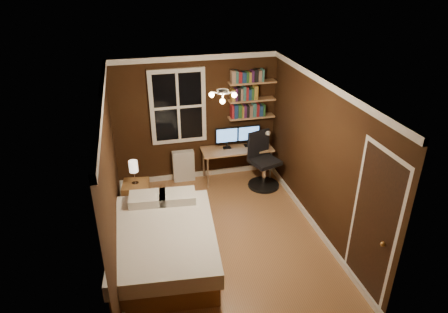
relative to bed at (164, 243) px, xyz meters
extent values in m
plane|color=#8F5C39|center=(0.94, 0.33, -0.30)|extent=(4.20, 4.20, 0.00)
cube|color=black|center=(0.94, 2.43, 0.95)|extent=(3.20, 0.04, 2.50)
cube|color=black|center=(-0.66, 0.33, 0.95)|extent=(0.04, 4.20, 2.50)
cube|color=black|center=(2.54, 0.33, 0.95)|extent=(0.04, 4.20, 2.50)
cube|color=white|center=(0.94, 0.33, 2.20)|extent=(3.20, 4.20, 0.02)
cube|color=silver|center=(0.59, 2.39, 1.25)|extent=(1.06, 0.06, 1.46)
sphere|color=gold|center=(2.49, -1.52, 0.70)|extent=(0.06, 0.06, 0.06)
cube|color=tan|center=(2.02, 2.31, 0.95)|extent=(0.92, 0.22, 0.03)
cube|color=tan|center=(2.02, 2.31, 1.30)|extent=(0.92, 0.22, 0.03)
cube|color=tan|center=(2.02, 2.31, 1.65)|extent=(0.92, 0.22, 0.03)
cube|color=brown|center=(0.00, -0.03, -0.14)|extent=(1.57, 2.11, 0.32)
cube|color=silver|center=(0.00, -0.03, 0.14)|extent=(1.66, 2.17, 0.24)
cube|color=white|center=(-0.17, 0.76, 0.33)|extent=(0.61, 0.45, 0.14)
cube|color=white|center=(0.31, 0.72, 0.33)|extent=(0.61, 0.45, 0.14)
cube|color=brown|center=(-0.34, 1.42, -0.02)|extent=(0.50, 0.50, 0.56)
cube|color=silver|center=(0.63, 2.31, 0.02)|extent=(0.43, 0.15, 0.64)
cube|color=tan|center=(1.70, 2.14, 0.35)|extent=(1.41, 0.53, 0.04)
cylinder|color=beige|center=(1.05, 1.92, 0.02)|extent=(0.04, 0.04, 0.63)
cylinder|color=beige|center=(2.34, 1.92, 0.02)|extent=(0.04, 0.04, 0.63)
cylinder|color=beige|center=(1.05, 2.37, 0.02)|extent=(0.04, 0.04, 0.63)
cylinder|color=beige|center=(2.34, 2.37, 0.02)|extent=(0.04, 0.04, 0.63)
cylinder|color=black|center=(2.13, 1.69, -0.27)|extent=(0.61, 0.61, 0.05)
cylinder|color=silver|center=(2.13, 1.69, -0.02)|extent=(0.07, 0.07, 0.46)
cube|color=black|center=(2.13, 1.69, 0.25)|extent=(0.63, 0.63, 0.08)
cube|color=black|center=(2.06, 1.90, 0.55)|extent=(0.47, 0.20, 0.52)
camera|label=1|loc=(-0.26, -4.76, 3.77)|focal=32.00mm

